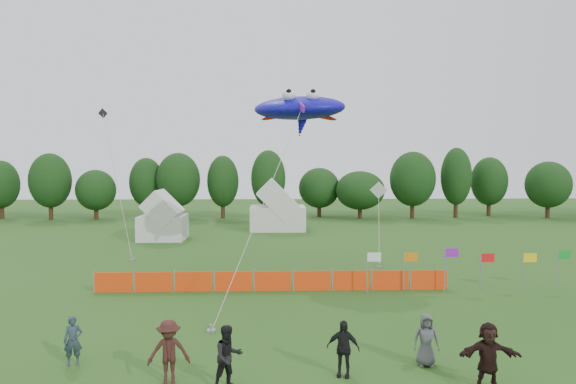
{
  "coord_description": "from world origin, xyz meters",
  "views": [
    {
      "loc": [
        -0.79,
        -16.34,
        6.37
      ],
      "look_at": [
        0.0,
        6.0,
        5.2
      ],
      "focal_mm": 32.0,
      "sensor_mm": 36.0,
      "label": 1
    }
  ],
  "objects_px": {
    "barrier_fence": "(273,281)",
    "spectator_b": "(228,357)",
    "spectator_c": "(169,352)",
    "spectator_f": "(488,355)",
    "tent_right": "(278,210)",
    "stingray_kite": "(300,109)",
    "spectator_d": "(343,348)",
    "tent_left": "(163,220)",
    "spectator_e": "(426,340)",
    "spectator_a": "(73,341)"
  },
  "relations": [
    {
      "from": "tent_left",
      "to": "spectator_f",
      "type": "distance_m",
      "value": 33.67
    },
    {
      "from": "spectator_a",
      "to": "spectator_d",
      "type": "relative_size",
      "value": 0.92
    },
    {
      "from": "spectator_b",
      "to": "tent_right",
      "type": "bearing_deg",
      "value": 59.05
    },
    {
      "from": "barrier_fence",
      "to": "spectator_d",
      "type": "distance_m",
      "value": 10.8
    },
    {
      "from": "tent_right",
      "to": "spectator_b",
      "type": "distance_m",
      "value": 35.9
    },
    {
      "from": "stingray_kite",
      "to": "spectator_d",
      "type": "bearing_deg",
      "value": -88.81
    },
    {
      "from": "barrier_fence",
      "to": "spectator_a",
      "type": "bearing_deg",
      "value": -124.24
    },
    {
      "from": "spectator_e",
      "to": "spectator_f",
      "type": "xyz_separation_m",
      "value": [
        1.28,
        -1.68,
        0.11
      ]
    },
    {
      "from": "tent_right",
      "to": "stingray_kite",
      "type": "distance_m",
      "value": 19.93
    },
    {
      "from": "spectator_f",
      "to": "stingray_kite",
      "type": "height_order",
      "value": "stingray_kite"
    },
    {
      "from": "stingray_kite",
      "to": "barrier_fence",
      "type": "bearing_deg",
      "value": -105.37
    },
    {
      "from": "stingray_kite",
      "to": "tent_left",
      "type": "bearing_deg",
      "value": 132.35
    },
    {
      "from": "tent_right",
      "to": "barrier_fence",
      "type": "bearing_deg",
      "value": -91.45
    },
    {
      "from": "spectator_f",
      "to": "barrier_fence",
      "type": "bearing_deg",
      "value": 120.39
    },
    {
      "from": "tent_right",
      "to": "spectator_d",
      "type": "distance_m",
      "value": 35.17
    },
    {
      "from": "tent_right",
      "to": "stingray_kite",
      "type": "relative_size",
      "value": 0.27
    },
    {
      "from": "barrier_fence",
      "to": "spectator_e",
      "type": "distance_m",
      "value": 11.0
    },
    {
      "from": "spectator_f",
      "to": "spectator_a",
      "type": "bearing_deg",
      "value": 172.85
    },
    {
      "from": "spectator_c",
      "to": "spectator_b",
      "type": "bearing_deg",
      "value": -17.73
    },
    {
      "from": "spectator_e",
      "to": "spectator_b",
      "type": "bearing_deg",
      "value": -163.13
    },
    {
      "from": "tent_left",
      "to": "tent_right",
      "type": "xyz_separation_m",
      "value": [
        9.93,
        6.16,
        0.22
      ]
    },
    {
      "from": "tent_left",
      "to": "spectator_f",
      "type": "relative_size",
      "value": 2.03
    },
    {
      "from": "spectator_c",
      "to": "spectator_f",
      "type": "height_order",
      "value": "spectator_f"
    },
    {
      "from": "spectator_c",
      "to": "tent_left",
      "type": "bearing_deg",
      "value": 94.98
    },
    {
      "from": "spectator_b",
      "to": "spectator_f",
      "type": "xyz_separation_m",
      "value": [
        7.42,
        -0.26,
        0.04
      ]
    },
    {
      "from": "spectator_c",
      "to": "stingray_kite",
      "type": "height_order",
      "value": "stingray_kite"
    },
    {
      "from": "tent_right",
      "to": "spectator_a",
      "type": "relative_size",
      "value": 3.46
    },
    {
      "from": "tent_right",
      "to": "stingray_kite",
      "type": "bearing_deg",
      "value": -86.55
    },
    {
      "from": "tent_left",
      "to": "spectator_c",
      "type": "xyz_separation_m",
      "value": [
        6.23,
        -29.34,
        -0.77
      ]
    },
    {
      "from": "tent_right",
      "to": "spectator_c",
      "type": "distance_m",
      "value": 35.71
    },
    {
      "from": "spectator_b",
      "to": "spectator_d",
      "type": "relative_size",
      "value": 1.06
    },
    {
      "from": "spectator_d",
      "to": "stingray_kite",
      "type": "relative_size",
      "value": 0.09
    },
    {
      "from": "tent_left",
      "to": "barrier_fence",
      "type": "xyz_separation_m",
      "value": [
        9.31,
        -18.36,
        -1.21
      ]
    },
    {
      "from": "spectator_c",
      "to": "spectator_e",
      "type": "xyz_separation_m",
      "value": [
        7.89,
        1.09,
        -0.11
      ]
    },
    {
      "from": "barrier_fence",
      "to": "spectator_b",
      "type": "xyz_separation_m",
      "value": [
        -1.32,
        -11.31,
        0.41
      ]
    },
    {
      "from": "spectator_a",
      "to": "spectator_c",
      "type": "xyz_separation_m",
      "value": [
        3.34,
        -1.56,
        0.16
      ]
    },
    {
      "from": "spectator_a",
      "to": "spectator_e",
      "type": "relative_size",
      "value": 0.94
    },
    {
      "from": "barrier_fence",
      "to": "stingray_kite",
      "type": "bearing_deg",
      "value": 74.63
    },
    {
      "from": "spectator_a",
      "to": "spectator_d",
      "type": "distance_m",
      "value": 8.56
    },
    {
      "from": "stingray_kite",
      "to": "spectator_c",
      "type": "bearing_deg",
      "value": -105.53
    },
    {
      "from": "barrier_fence",
      "to": "spectator_f",
      "type": "distance_m",
      "value": 13.08
    },
    {
      "from": "stingray_kite",
      "to": "spectator_e",
      "type": "bearing_deg",
      "value": -79.14
    },
    {
      "from": "spectator_c",
      "to": "spectator_f",
      "type": "xyz_separation_m",
      "value": [
        9.17,
        -0.59,
        0.0
      ]
    },
    {
      "from": "barrier_fence",
      "to": "spectator_e",
      "type": "bearing_deg",
      "value": -64.0
    },
    {
      "from": "spectator_d",
      "to": "spectator_f",
      "type": "height_order",
      "value": "spectator_f"
    },
    {
      "from": "spectator_e",
      "to": "spectator_f",
      "type": "bearing_deg",
      "value": -48.94
    },
    {
      "from": "spectator_b",
      "to": "stingray_kite",
      "type": "xyz_separation_m",
      "value": [
        3.04,
        17.57,
        8.93
      ]
    },
    {
      "from": "tent_left",
      "to": "spectator_e",
      "type": "bearing_deg",
      "value": -63.43
    },
    {
      "from": "tent_right",
      "to": "stingray_kite",
      "type": "xyz_separation_m",
      "value": [
        1.1,
        -18.26,
        7.91
      ]
    },
    {
      "from": "spectator_a",
      "to": "tent_right",
      "type": "bearing_deg",
      "value": 64.85
    }
  ]
}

